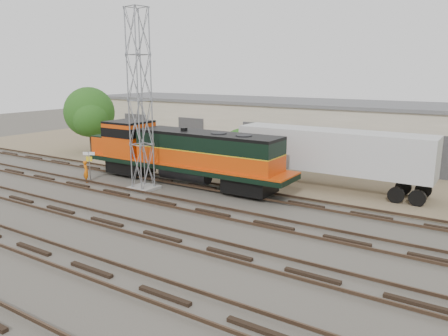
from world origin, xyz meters
The scene contains 11 objects.
ground centered at (0.00, 0.00, 0.00)m, with size 140.00×140.00×0.00m, color #47423A.
dirt_strip centered at (0.00, 15.00, 0.01)m, with size 80.00×16.00×0.02m, color #726047.
tracks centered at (0.00, -3.00, 0.08)m, with size 80.00×20.40×0.28m.
warehouse centered at (0.04, 22.98, 2.65)m, with size 58.40×10.40×5.30m.
locomotive centered at (-5.84, 6.00, 2.36)m, with size 17.11×3.00×4.11m.
signal_tower centered at (-7.22, 3.37, 6.00)m, with size 1.82×1.82×12.32m.
sign_post centered at (-12.22, 2.88, 1.61)m, with size 0.87×0.44×2.31m.
worker centered at (-12.28, 2.56, 0.82)m, with size 0.60×0.39×1.64m, color orange.
semi_trailer centered at (4.18, 10.76, 2.64)m, with size 13.65×2.77×4.20m.
tree_west centered at (-21.81, 11.26, 3.98)m, with size 5.35×5.09×6.66m.
tree_mid centered at (-3.26, 10.75, 1.68)m, with size 4.26×4.05×4.05m.
Camera 1 is at (13.87, -18.69, 8.20)m, focal length 35.00 mm.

